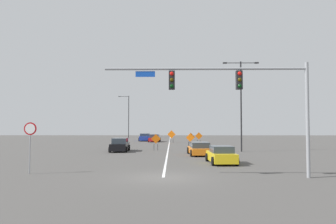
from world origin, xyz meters
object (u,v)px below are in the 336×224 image
object	(u,v)px
street_lamp_mid_right	(128,115)
construction_sign_left_shoulder	(190,139)
car_black_passing	(120,145)
traffic_signal_assembly	(238,90)
car_red_approaching	(154,138)
construction_sign_right_shoulder	(172,135)
construction_sign_left_lane	(156,140)
construction_sign_right_lane	(191,138)
street_lamp_mid_left	(241,99)
car_orange_mid	(199,149)
car_blue_far	(145,137)
construction_sign_median_near	(199,137)
stop_sign	(30,138)
car_yellow_distant	(221,155)

from	to	relation	value
street_lamp_mid_right	construction_sign_left_shoulder	distance (m)	34.57
street_lamp_mid_right	car_black_passing	size ratio (longest dim) A/B	2.27
traffic_signal_assembly	street_lamp_mid_right	size ratio (longest dim) A/B	1.17
car_red_approaching	street_lamp_mid_right	bearing A→B (deg)	111.87
construction_sign_right_shoulder	car_red_approaching	size ratio (longest dim) A/B	0.53
car_red_approaching	car_black_passing	bearing A→B (deg)	-97.63
construction_sign_left_lane	construction_sign_right_lane	distance (m)	8.54
street_lamp_mid_right	construction_sign_right_lane	size ratio (longest dim) A/B	5.24
street_lamp_mid_left	car_orange_mid	world-z (taller)	street_lamp_mid_left
construction_sign_left_shoulder	street_lamp_mid_left	bearing A→B (deg)	-50.98
construction_sign_left_shoulder	construction_sign_right_lane	size ratio (longest dim) A/B	0.97
car_blue_far	car_red_approaching	world-z (taller)	car_blue_far
street_lamp_mid_left	construction_sign_left_lane	distance (m)	10.68
street_lamp_mid_left	construction_sign_right_lane	xyz separation A→B (m)	(-5.07, 8.81, -4.64)
construction_sign_left_lane	construction_sign_median_near	size ratio (longest dim) A/B	1.03
traffic_signal_assembly	car_blue_far	size ratio (longest dim) A/B	2.59
stop_sign	street_lamp_mid_left	world-z (taller)	street_lamp_mid_left
car_black_passing	construction_sign_right_lane	bearing A→B (deg)	45.78
construction_sign_left_shoulder	car_yellow_distant	size ratio (longest dim) A/B	0.45
stop_sign	car_black_passing	size ratio (longest dim) A/B	0.71
traffic_signal_assembly	construction_sign_right_shoulder	size ratio (longest dim) A/B	5.53
construction_sign_left_shoulder	construction_sign_median_near	bearing A→B (deg)	75.57
construction_sign_left_lane	construction_sign_median_near	world-z (taller)	construction_sign_left_lane
construction_sign_left_lane	car_yellow_distant	xyz separation A→B (m)	(5.63, -12.24, -0.58)
street_lamp_mid_left	construction_sign_right_lane	bearing A→B (deg)	119.92
construction_sign_left_shoulder	car_blue_far	distance (m)	18.47
construction_sign_right_lane	car_blue_far	distance (m)	16.48
construction_sign_left_lane	car_black_passing	xyz separation A→B (m)	(-3.94, -1.32, -0.51)
street_lamp_mid_left	car_blue_far	size ratio (longest dim) A/B	2.27
stop_sign	construction_sign_left_shoulder	world-z (taller)	stop_sign
construction_sign_left_lane	construction_sign_left_shoulder	distance (m)	6.55
car_orange_mid	car_yellow_distant	bearing A→B (deg)	-80.80
car_blue_far	car_yellow_distant	bearing A→B (deg)	-75.53
car_blue_far	car_yellow_distant	world-z (taller)	car_blue_far
car_blue_far	car_red_approaching	distance (m)	3.64
construction_sign_median_near	car_yellow_distant	bearing A→B (deg)	-90.72
stop_sign	construction_sign_left_shoulder	xyz separation A→B (m)	(10.86, 22.57, -1.01)
construction_sign_right_lane	car_orange_mid	world-z (taller)	construction_sign_right_lane
stop_sign	street_lamp_mid_right	world-z (taller)	street_lamp_mid_right
construction_sign_right_shoulder	car_blue_far	size ratio (longest dim) A/B	0.47
construction_sign_right_lane	car_yellow_distant	xyz separation A→B (m)	(1.18, -19.53, -0.54)
traffic_signal_assembly	construction_sign_left_shoulder	xyz separation A→B (m)	(-1.34, 23.75, -3.74)
construction_sign_right_shoulder	car_blue_far	xyz separation A→B (m)	(-4.94, 6.06, -0.64)
street_lamp_mid_left	construction_sign_right_lane	world-z (taller)	street_lamp_mid_left
street_lamp_mid_left	car_yellow_distant	xyz separation A→B (m)	(-3.89, -10.72, -5.18)
construction_sign_right_shoulder	car_yellow_distant	world-z (taller)	construction_sign_right_shoulder
construction_sign_right_shoulder	car_black_passing	xyz separation A→B (m)	(-5.70, -17.15, -0.60)
car_yellow_distant	car_red_approaching	distance (m)	31.80
car_orange_mid	car_black_passing	world-z (taller)	car_black_passing
construction_sign_left_lane	car_red_approaching	size ratio (longest dim) A/B	0.48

